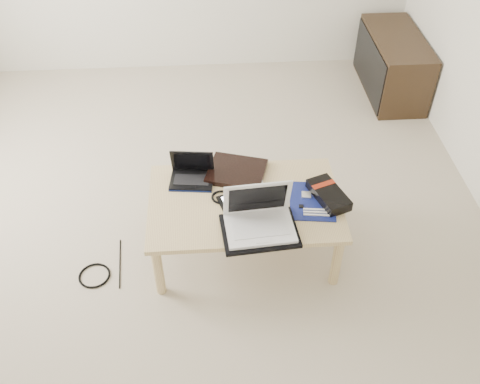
{
  "coord_description": "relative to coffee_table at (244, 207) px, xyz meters",
  "views": [
    {
      "loc": [
        0.22,
        -2.48,
        2.51
      ],
      "look_at": [
        0.37,
        -0.28,
        0.47
      ],
      "focal_mm": 40.0,
      "sensor_mm": 36.0,
      "label": 1
    }
  ],
  "objects": [
    {
      "name": "ground",
      "position": [
        -0.4,
        0.28,
        -0.35
      ],
      "size": [
        4.0,
        4.0,
        0.0
      ],
      "primitive_type": "plane",
      "color": "beige",
      "rests_on": "ground"
    },
    {
      "name": "white_laptop",
      "position": [
        0.06,
        -0.21,
        0.12
      ],
      "size": [
        0.38,
        0.29,
        0.26
      ],
      "color": "white",
      "rests_on": "neoprene_sleeve"
    },
    {
      "name": "floor_cable_trail",
      "position": [
        -0.76,
        -0.08,
        -0.35
      ],
      "size": [
        0.04,
        0.38,
        0.01
      ],
      "primitive_type": "cylinder",
      "rotation": [
        1.57,
        0.0,
        0.08
      ],
      "color": "black",
      "rests_on": "ground"
    },
    {
      "name": "motherboard",
      "position": [
        0.39,
        -0.03,
        0.05
      ],
      "size": [
        0.29,
        0.35,
        0.01
      ],
      "color": "#0C164D",
      "rests_on": "coffee_table"
    },
    {
      "name": "tablet",
      "position": [
        -0.02,
        -0.02,
        0.05
      ],
      "size": [
        0.29,
        0.25,
        0.01
      ],
      "color": "black",
      "rests_on": "coffee_table"
    },
    {
      "name": "cable_coil",
      "position": [
        -0.13,
        0.03,
        0.06
      ],
      "size": [
        0.13,
        0.13,
        0.01
      ],
      "primitive_type": "torus",
      "rotation": [
        0.0,
        0.0,
        0.2
      ],
      "color": "black",
      "rests_on": "coffee_table"
    },
    {
      "name": "neoprene_sleeve",
      "position": [
        0.06,
        -0.25,
        0.06
      ],
      "size": [
        0.43,
        0.33,
        0.02
      ],
      "primitive_type": "cube",
      "rotation": [
        0.0,
        0.0,
        0.09
      ],
      "color": "black",
      "rests_on": "coffee_table"
    },
    {
      "name": "media_cabinet",
      "position": [
        1.37,
        1.73,
        -0.1
      ],
      "size": [
        0.41,
        0.9,
        0.5
      ],
      "color": "#352515",
      "rests_on": "ground"
    },
    {
      "name": "book",
      "position": [
        -0.03,
        0.24,
        0.07
      ],
      "size": [
        0.4,
        0.36,
        0.03
      ],
      "color": "black",
      "rests_on": "coffee_table"
    },
    {
      "name": "floor_cable_coil",
      "position": [
        -0.9,
        -0.17,
        -0.35
      ],
      "size": [
        0.24,
        0.24,
        0.01
      ],
      "primitive_type": "torus",
      "rotation": [
        0.0,
        0.0,
        -0.35
      ],
      "color": "black",
      "rests_on": "ground"
    },
    {
      "name": "coffee_table",
      "position": [
        0.0,
        0.0,
        0.0
      ],
      "size": [
        1.1,
        0.7,
        0.4
      ],
      "color": "#D2BD7E",
      "rests_on": "ground"
    },
    {
      "name": "remote",
      "position": [
        0.09,
        0.05,
        0.06
      ],
      "size": [
        0.06,
        0.22,
        0.02
      ],
      "color": "silver",
      "rests_on": "coffee_table"
    },
    {
      "name": "gpu_box",
      "position": [
        0.48,
        -0.01,
        0.08
      ],
      "size": [
        0.23,
        0.31,
        0.06
      ],
      "color": "black",
      "rests_on": "coffee_table"
    },
    {
      "name": "netbook",
      "position": [
        -0.3,
        0.21,
        0.09
      ],
      "size": [
        0.27,
        0.21,
        0.18
      ],
      "color": "black",
      "rests_on": "coffee_table"
    }
  ]
}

